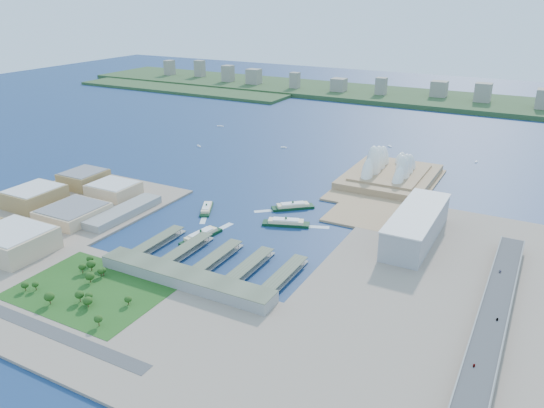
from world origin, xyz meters
The scene contains 26 objects.
ground centered at (0.00, 0.00, 0.00)m, with size 3000.00×3000.00×0.00m, color #10234E.
west_land centered at (-250.00, -105.00, 1.50)m, with size 220.00×390.00×3.00m, color gray.
south_land centered at (0.00, -210.00, 1.50)m, with size 720.00×180.00×3.00m, color gray.
east_land centered at (240.00, -50.00, 1.50)m, with size 240.00×500.00×3.00m, color gray.
peninsula centered at (107.50, 260.00, 1.50)m, with size 135.00×220.00×3.00m, color #9D7B56.
far_shore centered at (0.00, 980.00, 6.00)m, with size 2200.00×260.00×12.00m, color #2D4926.
opera_house centered at (105.00, 280.00, 32.00)m, with size 134.00×180.00×58.00m, color white, non-canonical shape.
toaster_building centered at (195.00, 80.00, 20.50)m, with size 45.00×155.00×35.00m, color gray.
expressway centered at (300.00, -60.00, 8.93)m, with size 26.00×340.00×11.85m, color gray, non-canonical shape.
west_buildings centered at (-250.00, -70.00, 16.50)m, with size 200.00×280.00×27.00m, color olive, non-canonical shape.
ferry_wharves centered at (14.00, -75.00, 4.65)m, with size 184.00×90.00×9.30m, color #4F5742, non-canonical shape.
terminal_building centered at (15.00, -135.00, 9.00)m, with size 200.00×28.00×12.00m, color gray.
park centered at (-60.00, -190.00, 11.00)m, with size 150.00×110.00×16.00m, color #194714, non-canonical shape.
far_skyline centered at (0.00, 960.00, 39.50)m, with size 1900.00×140.00×55.00m, color gray, non-canonical shape.
ferry_a centered at (-82.14, 42.38, 4.74)m, with size 12.77×50.18×9.49m, color black, non-canonical shape.
ferry_b centered at (19.69, 103.95, 5.56)m, with size 14.96×58.76×11.11m, color black, non-canonical shape.
ferry_c centered at (-36.74, -35.07, 5.80)m, with size 15.62×61.36×11.60m, color black, non-canonical shape.
ferry_d centered at (36.72, 49.13, 5.70)m, with size 15.35×60.31×11.40m, color black, non-canonical shape.
boat_a centered at (-280.88, 303.00, 1.31)m, with size 3.41×13.63×2.63m, color white, non-canonical shape.
boat_b centered at (-130.75, 371.40, 1.52)m, with size 3.95×11.28×3.04m, color white, non-canonical shape.
boat_c centered at (210.63, 450.04, 1.21)m, with size 3.14×10.78×2.43m, color white, non-canonical shape.
boat_d centered at (-335.49, 460.57, 1.29)m, with size 3.33×15.24×2.57m, color white, non-canonical shape.
boat_e centered at (46.67, 476.59, 1.42)m, with size 3.69×11.58×2.84m, color white, non-canonical shape.
car_a centered at (296.00, -146.73, 15.50)m, with size 1.53×3.79×1.29m, color slate.
car_b centered at (304.00, -73.12, 15.51)m, with size 1.40×4.02×1.32m, color slate.
car_c centered at (296.00, 18.24, 15.57)m, with size 2.03×4.99×1.45m, color slate.
Camera 1 is at (315.49, -508.71, 279.49)m, focal length 35.00 mm.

